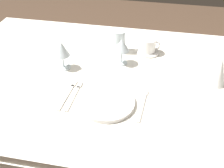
{
  "coord_description": "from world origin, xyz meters",
  "views": [
    {
      "loc": [
        0.17,
        -1.09,
        1.54
      ],
      "look_at": [
        -0.03,
        -0.09,
        0.76
      ],
      "focal_mm": 44.56,
      "sensor_mm": 36.0,
      "label": 1
    }
  ],
  "objects": [
    {
      "name": "fork_outer",
      "position": [
        -0.18,
        -0.17,
        0.74
      ],
      "size": [
        0.02,
        0.21,
        0.0
      ],
      "color": "beige",
      "rests_on": "dining_table"
    },
    {
      "name": "spoon_soup",
      "position": [
        0.13,
        -0.16,
        0.74
      ],
      "size": [
        0.03,
        0.21,
        0.01
      ],
      "color": "beige",
      "rests_on": "dining_table"
    },
    {
      "name": "wine_glass_centre",
      "position": [
        -0.02,
        0.13,
        0.84
      ],
      "size": [
        0.08,
        0.08,
        0.14
      ],
      "color": "silver",
      "rests_on": "dining_table"
    },
    {
      "name": "coffee_cup_left",
      "position": [
        0.11,
        0.26,
        0.79
      ],
      "size": [
        0.11,
        0.08,
        0.07
      ],
      "color": "white",
      "rests_on": "saucer_left"
    },
    {
      "name": "wine_glass_left",
      "position": [
        -0.3,
        0.03,
        0.84
      ],
      "size": [
        0.08,
        0.08,
        0.15
      ],
      "color": "silver",
      "rests_on": "dining_table"
    },
    {
      "name": "napkin_folded",
      "position": [
        0.45,
        0.03,
        0.81
      ],
      "size": [
        0.08,
        0.08,
        0.15
      ],
      "primitive_type": "cone",
      "color": "white",
      "rests_on": "dining_table"
    },
    {
      "name": "dinner_plate",
      "position": [
        -0.03,
        -0.21,
        0.75
      ],
      "size": [
        0.25,
        0.25,
        0.02
      ],
      "primitive_type": "cylinder",
      "color": "white",
      "rests_on": "dining_table"
    },
    {
      "name": "fork_inner",
      "position": [
        -0.21,
        -0.17,
        0.74
      ],
      "size": [
        0.03,
        0.22,
        0.0
      ],
      "color": "beige",
      "rests_on": "dining_table"
    },
    {
      "name": "drink_tumbler",
      "position": [
        -0.05,
        0.25,
        0.79
      ],
      "size": [
        0.07,
        0.07,
        0.12
      ],
      "color": "silver",
      "rests_on": "dining_table"
    },
    {
      "name": "saucer_left",
      "position": [
        0.11,
        0.26,
        0.74
      ],
      "size": [
        0.13,
        0.13,
        0.01
      ],
      "primitive_type": "cylinder",
      "color": "white",
      "rests_on": "dining_table"
    },
    {
      "name": "dining_table",
      "position": [
        0.0,
        0.0,
        0.66
      ],
      "size": [
        1.8,
        1.11,
        0.74
      ],
      "color": "silver",
      "rests_on": "ground"
    }
  ]
}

